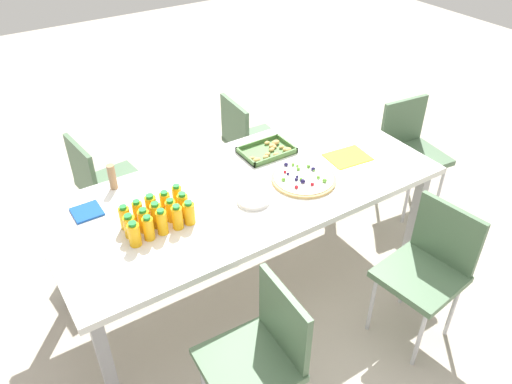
{
  "coord_description": "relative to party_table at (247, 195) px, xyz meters",
  "views": [
    {
      "loc": [
        -1.25,
        -2.03,
        2.42
      ],
      "look_at": [
        0.0,
        -0.1,
        0.76
      ],
      "focal_mm": 35.45,
      "sensor_mm": 36.0,
      "label": 1
    }
  ],
  "objects": [
    {
      "name": "chair_far_left",
      "position": [
        -0.6,
        0.85,
        -0.18
      ],
      "size": [
        0.44,
        0.44,
        0.83
      ],
      "rotation": [
        0.0,
        0.0,
        -1.46
      ],
      "color": "#4C6B4C",
      "rests_on": "ground_plane"
    },
    {
      "name": "chair_near_left",
      "position": [
        -0.45,
        -0.84,
        -0.18
      ],
      "size": [
        0.42,
        0.42,
        0.83
      ],
      "rotation": [
        0.0,
        0.0,
        1.52
      ],
      "color": "#4C6B4C",
      "rests_on": "ground_plane"
    },
    {
      "name": "juice_bottle_14",
      "position": [
        -0.42,
        0.04,
        0.13
      ],
      "size": [
        0.05,
        0.05,
        0.15
      ],
      "color": "#F9AB14",
      "rests_on": "party_table"
    },
    {
      "name": "ground_plane",
      "position": [
        0.0,
        0.0,
        -0.68
      ],
      "size": [
        12.0,
        12.0,
        0.0
      ],
      "primitive_type": "plane",
      "color": "#B2A899"
    },
    {
      "name": "chair_far_right",
      "position": [
        0.53,
        0.81,
        -0.18
      ],
      "size": [
        0.42,
        0.42,
        0.83
      ],
      "rotation": [
        0.0,
        0.0,
        -1.62
      ],
      "color": "#4C6B4C",
      "rests_on": "ground_plane"
    },
    {
      "name": "napkin_stack",
      "position": [
        -0.85,
        0.26,
        0.06
      ],
      "size": [
        0.15,
        0.15,
        0.01
      ],
      "primitive_type": "cube",
      "color": "#194CA5",
      "rests_on": "party_table"
    },
    {
      "name": "cardboard_tube",
      "position": [
        -0.64,
        0.4,
        0.13
      ],
      "size": [
        0.04,
        0.04,
        0.15
      ],
      "primitive_type": "cylinder",
      "color": "#9E7A56",
      "rests_on": "party_table"
    },
    {
      "name": "juice_bottle_8",
      "position": [
        -0.49,
        -0.04,
        0.12
      ],
      "size": [
        0.06,
        0.06,
        0.13
      ],
      "color": "#F9AF14",
      "rests_on": "party_table"
    },
    {
      "name": "juice_bottle_9",
      "position": [
        -0.42,
        -0.05,
        0.13
      ],
      "size": [
        0.06,
        0.06,
        0.15
      ],
      "color": "#FAAE14",
      "rests_on": "party_table"
    },
    {
      "name": "juice_bottle_12",
      "position": [
        -0.57,
        0.03,
        0.13
      ],
      "size": [
        0.06,
        0.06,
        0.15
      ],
      "color": "#F9AF14",
      "rests_on": "party_table"
    },
    {
      "name": "juice_bottle_10",
      "position": [
        -0.71,
        0.03,
        0.12
      ],
      "size": [
        0.06,
        0.06,
        0.14
      ],
      "color": "#FAAB14",
      "rests_on": "party_table"
    },
    {
      "name": "juice_bottle_2",
      "position": [
        -0.57,
        -0.11,
        0.13
      ],
      "size": [
        0.06,
        0.06,
        0.15
      ],
      "color": "#F9AE14",
      "rests_on": "party_table"
    },
    {
      "name": "juice_bottle_13",
      "position": [
        -0.49,
        0.03,
        0.12
      ],
      "size": [
        0.06,
        0.06,
        0.14
      ],
      "color": "#F9AC14",
      "rests_on": "party_table"
    },
    {
      "name": "plate_stack",
      "position": [
        -0.04,
        -0.14,
        0.07
      ],
      "size": [
        0.18,
        0.18,
        0.02
      ],
      "color": "silver",
      "rests_on": "party_table"
    },
    {
      "name": "chair_near_right",
      "position": [
        0.62,
        -0.87,
        -0.18
      ],
      "size": [
        0.45,
        0.45,
        0.83
      ],
      "rotation": [
        0.0,
        0.0,
        1.7
      ],
      "color": "#4C6B4C",
      "rests_on": "ground_plane"
    },
    {
      "name": "juice_bottle_3",
      "position": [
        -0.49,
        -0.12,
        0.12
      ],
      "size": [
        0.06,
        0.06,
        0.14
      ],
      "color": "#FAAC14",
      "rests_on": "party_table"
    },
    {
      "name": "juice_bottle_7",
      "position": [
        -0.57,
        -0.05,
        0.13
      ],
      "size": [
        0.06,
        0.06,
        0.15
      ],
      "color": "#FAAB14",
      "rests_on": "party_table"
    },
    {
      "name": "snack_tray",
      "position": [
        0.32,
        0.24,
        0.07
      ],
      "size": [
        0.33,
        0.23,
        0.04
      ],
      "color": "#477238",
      "rests_on": "party_table"
    },
    {
      "name": "chair_end",
      "position": [
        1.48,
        0.07,
        -0.18
      ],
      "size": [
        0.44,
        0.44,
        0.83
      ],
      "rotation": [
        0.0,
        0.0,
        3.03
      ],
      "color": "#4C6B4C",
      "rests_on": "ground_plane"
    },
    {
      "name": "juice_bottle_11",
      "position": [
        -0.64,
        0.03,
        0.12
      ],
      "size": [
        0.05,
        0.05,
        0.14
      ],
      "color": "#F9AF14",
      "rests_on": "party_table"
    },
    {
      "name": "fruit_pizza",
      "position": [
        0.31,
        -0.13,
        0.07
      ],
      "size": [
        0.38,
        0.38,
        0.05
      ],
      "color": "tan",
      "rests_on": "party_table"
    },
    {
      "name": "juice_bottle_1",
      "position": [
        -0.65,
        -0.12,
        0.12
      ],
      "size": [
        0.06,
        0.06,
        0.14
      ],
      "color": "#FAAD14",
      "rests_on": "party_table"
    },
    {
      "name": "juice_bottle_6",
      "position": [
        -0.64,
        -0.05,
        0.12
      ],
      "size": [
        0.06,
        0.06,
        0.14
      ],
      "color": "#FBAB14",
      "rests_on": "party_table"
    },
    {
      "name": "juice_bottle_5",
      "position": [
        -0.72,
        -0.05,
        0.12
      ],
      "size": [
        0.06,
        0.06,
        0.13
      ],
      "color": "#F9AC14",
      "rests_on": "party_table"
    },
    {
      "name": "party_table",
      "position": [
        0.0,
        0.0,
        0.0
      ],
      "size": [
        2.25,
        0.99,
        0.74
      ],
      "color": "silver",
      "rests_on": "ground_plane"
    },
    {
      "name": "juice_bottle_0",
      "position": [
        -0.72,
        -0.12,
        0.12
      ],
      "size": [
        0.06,
        0.06,
        0.14
      ],
      "color": "#FAAB14",
      "rests_on": "party_table"
    },
    {
      "name": "paper_folder",
      "position": [
        0.7,
        -0.08,
        0.06
      ],
      "size": [
        0.28,
        0.23,
        0.01
      ],
      "primitive_type": "cube",
      "rotation": [
        0.0,
        0.0,
        -0.1
      ],
      "color": "yellow",
      "rests_on": "party_table"
    },
    {
      "name": "juice_bottle_4",
      "position": [
        -0.42,
        -0.12,
        0.12
      ],
      "size": [
        0.06,
        0.06,
        0.14
      ],
      "color": "#FAAC14",
      "rests_on": "party_table"
    }
  ]
}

